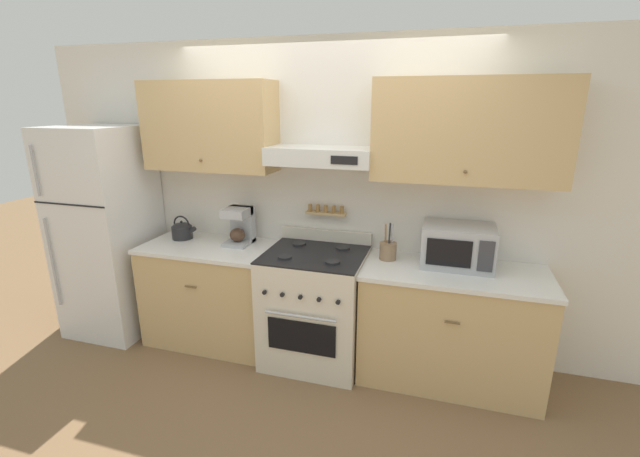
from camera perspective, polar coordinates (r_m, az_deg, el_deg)
ground_plane at (r=3.53m, az=-2.14°, el=-19.23°), size 16.00×16.00×0.00m
wall_back at (r=3.48m, az=1.53°, el=7.01°), size 5.20×0.46×2.55m
counter_left at (r=3.92m, az=-14.08°, el=-8.29°), size 1.13×0.65×0.89m
counter_right at (r=3.44m, az=16.95°, el=-12.25°), size 1.33×0.65×0.89m
stove_range at (r=3.52m, az=-0.67°, el=-10.36°), size 0.78×0.72×1.03m
refrigerator at (r=4.30m, az=-26.45°, el=-0.43°), size 0.70×0.74×1.87m
tea_kettle at (r=3.99m, az=-17.88°, el=-0.20°), size 0.23×0.18×0.21m
coffee_maker at (r=3.71m, az=-10.65°, el=0.47°), size 0.20×0.26×0.32m
microwave at (r=3.31m, az=17.88°, el=-2.20°), size 0.51×0.37×0.31m
utensil_crock at (r=3.34m, az=9.06°, el=-2.88°), size 0.13×0.13×0.29m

